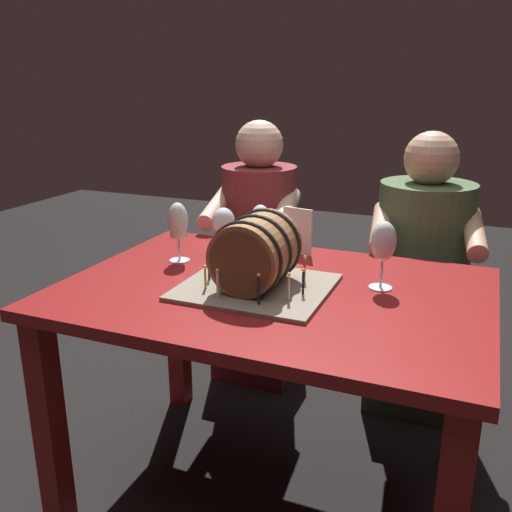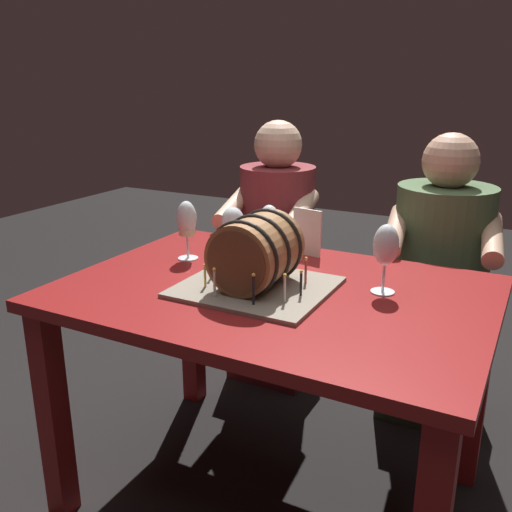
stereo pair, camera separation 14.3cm
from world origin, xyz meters
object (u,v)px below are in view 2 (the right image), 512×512
at_px(wine_glass_white, 187,222).
at_px(wine_glass_red, 269,224).
at_px(wine_glass_empty, 386,247).
at_px(person_seated_left, 276,266).
at_px(barrel_cake, 256,257).
at_px(dining_table, 274,324).
at_px(person_seated_right, 437,290).
at_px(wine_glass_amber, 233,223).
at_px(menu_card, 307,232).

bearing_deg(wine_glass_white, wine_glass_red, 32.67).
bearing_deg(wine_glass_empty, wine_glass_red, 161.14).
bearing_deg(person_seated_left, wine_glass_white, -93.17).
bearing_deg(wine_glass_red, barrel_cake, -70.39).
height_order(dining_table, person_seated_right, person_seated_right).
height_order(dining_table, wine_glass_white, wine_glass_white).
distance_m(dining_table, wine_glass_empty, 0.40).
height_order(wine_glass_amber, menu_card, wine_glass_amber).
distance_m(wine_glass_white, person_seated_left, 0.70).
relative_size(wine_glass_empty, wine_glass_white, 1.01).
bearing_deg(wine_glass_empty, wine_glass_amber, 167.93).
xyz_separation_m(wine_glass_red, wine_glass_empty, (0.43, -0.15, 0.02)).
bearing_deg(wine_glass_amber, dining_table, -40.40).
bearing_deg(person_seated_right, dining_table, -115.19).
relative_size(wine_glass_empty, person_seated_left, 0.18).
height_order(wine_glass_red, wine_glass_empty, wine_glass_empty).
xyz_separation_m(wine_glass_empty, wine_glass_white, (-0.67, 0.00, -0.01)).
xyz_separation_m(wine_glass_amber, menu_card, (0.23, 0.11, -0.03)).
relative_size(wine_glass_red, wine_glass_empty, 0.90).
xyz_separation_m(dining_table, person_seated_left, (-0.34, 0.73, -0.09)).
height_order(barrel_cake, wine_glass_amber, barrel_cake).
bearing_deg(wine_glass_empty, person_seated_left, 135.57).
bearing_deg(barrel_cake, wine_glass_amber, 130.87).
xyz_separation_m(menu_card, person_seated_left, (-0.30, 0.39, -0.29)).
xyz_separation_m(barrel_cake, wine_glass_empty, (0.33, 0.14, 0.04)).
height_order(wine_glass_amber, person_seated_right, person_seated_right).
distance_m(wine_glass_amber, wine_glass_white, 0.16).
xyz_separation_m(wine_glass_empty, menu_card, (-0.33, 0.23, -0.06)).
relative_size(dining_table, wine_glass_red, 6.78).
distance_m(wine_glass_red, wine_glass_white, 0.27).
distance_m(wine_glass_red, menu_card, 0.14).
bearing_deg(wine_glass_red, wine_glass_amber, -166.69).
relative_size(dining_table, wine_glass_amber, 7.37).
distance_m(dining_table, wine_glass_white, 0.46).
distance_m(wine_glass_white, person_seated_right, 1.00).
bearing_deg(menu_card, wine_glass_white, -135.26).
height_order(dining_table, wine_glass_amber, wine_glass_amber).
xyz_separation_m(barrel_cake, wine_glass_white, (-0.33, 0.14, 0.03)).
relative_size(dining_table, menu_card, 7.62).
bearing_deg(wine_glass_amber, wine_glass_red, 13.31).
bearing_deg(person_seated_left, menu_card, -52.40).
bearing_deg(wine_glass_red, person_seated_right, 43.94).
relative_size(wine_glass_empty, menu_card, 1.25).
distance_m(wine_glass_amber, wine_glass_red, 0.13).
distance_m(barrel_cake, wine_glass_empty, 0.36).
bearing_deg(menu_card, wine_glass_empty, -24.24).
height_order(barrel_cake, menu_card, barrel_cake).
xyz_separation_m(wine_glass_empty, person_seated_left, (-0.63, 0.62, -0.34)).
relative_size(dining_table, person_seated_right, 1.09).
relative_size(barrel_cake, person_seated_left, 0.37).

